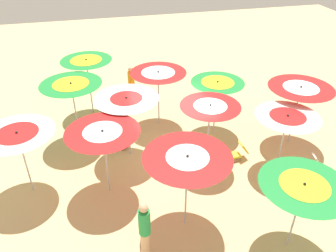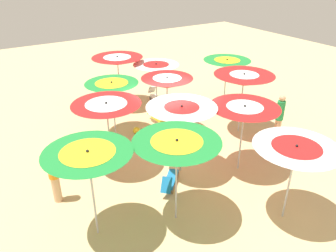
{
  "view_description": "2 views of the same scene",
  "coord_description": "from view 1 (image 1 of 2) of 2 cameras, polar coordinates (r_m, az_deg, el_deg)",
  "views": [
    {
      "loc": [
        -9.32,
        2.34,
        7.6
      ],
      "look_at": [
        0.35,
        0.0,
        1.13
      ],
      "focal_mm": 35.99,
      "sensor_mm": 36.0,
      "label": 1
    },
    {
      "loc": [
        5.77,
        8.9,
        6.4
      ],
      "look_at": [
        0.78,
        0.98,
        1.56
      ],
      "focal_mm": 35.56,
      "sensor_mm": 36.0,
      "label": 2
    }
  ],
  "objects": [
    {
      "name": "beach_umbrella_6",
      "position": [
        11.31,
        -7.02,
        3.83
      ],
      "size": [
        2.18,
        2.18,
        2.38
      ],
      "color": "#B2B2B7",
      "rests_on": "ground"
    },
    {
      "name": "beach_umbrella_9",
      "position": [
        8.55,
        3.28,
        -6.37
      ],
      "size": [
        2.29,
        2.29,
        2.46
      ],
      "color": "#B2B2B7",
      "rests_on": "ground"
    },
    {
      "name": "ground",
      "position": [
        12.26,
        0.41,
        -5.39
      ],
      "size": [
        38.02,
        38.02,
        0.04
      ],
      "primitive_type": "cube",
      "color": "#D1B57F"
    },
    {
      "name": "lounger_1",
      "position": [
        12.92,
        -9.14,
        -2.38
      ],
      "size": [
        1.13,
        1.13,
        0.63
      ],
      "rotation": [
        0.0,
        0.0,
        3.93
      ],
      "color": "olive",
      "rests_on": "ground"
    },
    {
      "name": "beach_umbrella_8",
      "position": [
        8.73,
        21.91,
        -10.01
      ],
      "size": [
        2.15,
        2.15,
        2.21
      ],
      "color": "#B2B2B7",
      "rests_on": "ground"
    },
    {
      "name": "beachgoer_1",
      "position": [
        15.34,
        -6.21,
        7.05
      ],
      "size": [
        0.3,
        0.3,
        1.77
      ],
      "rotation": [
        0.0,
        0.0,
        1.09
      ],
      "color": "#D8A87F",
      "rests_on": "ground"
    },
    {
      "name": "beachgoer_0",
      "position": [
        8.66,
        -3.96,
        -17.06
      ],
      "size": [
        0.3,
        0.3,
        1.83
      ],
      "rotation": [
        0.0,
        0.0,
        5.62
      ],
      "color": "#D8A87F",
      "rests_on": "ground"
    },
    {
      "name": "beach_ball",
      "position": [
        13.03,
        7.03,
        -2.16
      ],
      "size": [
        0.29,
        0.29,
        0.29
      ],
      "primitive_type": "sphere",
      "color": "yellow",
      "rests_on": "ground"
    },
    {
      "name": "beach_umbrella_7",
      "position": [
        12.45,
        -16.04,
        6.21
      ],
      "size": [
        2.19,
        2.19,
        2.47
      ],
      "color": "#B2B2B7",
      "rests_on": "ground"
    },
    {
      "name": "lounger_0",
      "position": [
        12.2,
        10.7,
        -4.92
      ],
      "size": [
        0.46,
        1.17,
        0.67
      ],
      "rotation": [
        0.0,
        0.0,
        7.97
      ],
      "color": "olive",
      "rests_on": "ground"
    },
    {
      "name": "lounger_2",
      "position": [
        12.41,
        21.49,
        -6.27
      ],
      "size": [
        0.56,
        1.29,
        0.64
      ],
      "rotation": [
        0.0,
        0.0,
        7.68
      ],
      "color": "#333338",
      "rests_on": "ground"
    },
    {
      "name": "beach_umbrella_5",
      "position": [
        10.94,
        7.12,
        2.53
      ],
      "size": [
        1.97,
        1.97,
        2.35
      ],
      "color": "#B2B2B7",
      "rests_on": "ground"
    },
    {
      "name": "beach_umbrella_11",
      "position": [
        10.6,
        -24.01,
        -2.01
      ],
      "size": [
        2.14,
        2.14,
        2.28
      ],
      "color": "#B2B2B7",
      "rests_on": "ground"
    },
    {
      "name": "beach_umbrella_4",
      "position": [
        11.33,
        19.48,
        0.91
      ],
      "size": [
        2.05,
        2.05,
        2.15
      ],
      "color": "#B2B2B7",
      "rests_on": "ground"
    },
    {
      "name": "beach_umbrella_0",
      "position": [
        12.8,
        21.45,
        5.38
      ],
      "size": [
        2.29,
        2.29,
        2.38
      ],
      "color": "#B2B2B7",
      "rests_on": "ground"
    },
    {
      "name": "beach_umbrella_10",
      "position": [
        9.82,
        -10.95,
        -1.66
      ],
      "size": [
        2.18,
        2.18,
        2.32
      ],
      "color": "#B2B2B7",
      "rests_on": "ground"
    },
    {
      "name": "beach_umbrella_3",
      "position": [
        14.25,
        -13.62,
        10.19
      ],
      "size": [
        2.08,
        2.08,
        2.51
      ],
      "color": "#B2B2B7",
      "rests_on": "ground"
    },
    {
      "name": "beach_umbrella_1",
      "position": [
        12.81,
        8.35,
        6.74
      ],
      "size": [
        2.01,
        2.01,
        2.22
      ],
      "color": "#B2B2B7",
      "rests_on": "ground"
    },
    {
      "name": "beach_umbrella_2",
      "position": [
        13.13,
        -1.66,
        8.26
      ],
      "size": [
        2.18,
        2.18,
        2.37
      ],
      "color": "#B2B2B7",
      "rests_on": "ground"
    }
  ]
}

